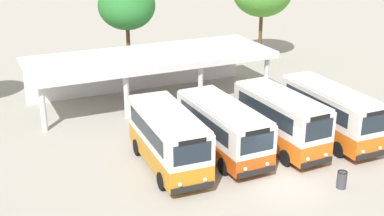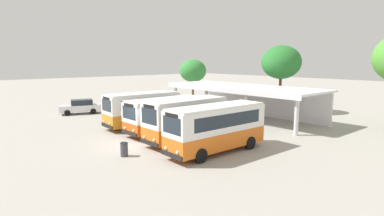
{
  "view_description": "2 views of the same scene",
  "coord_description": "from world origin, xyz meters",
  "views": [
    {
      "loc": [
        -13.73,
        -19.05,
        12.62
      ],
      "look_at": [
        -1.45,
        7.74,
        1.57
      ],
      "focal_mm": 48.53,
      "sensor_mm": 36.0,
      "label": 1
    },
    {
      "loc": [
        19.62,
        -10.81,
        6.06
      ],
      "look_at": [
        0.15,
        5.85,
        2.11
      ],
      "focal_mm": 29.08,
      "sensor_mm": 36.0,
      "label": 2
    }
  ],
  "objects": [
    {
      "name": "ground_plane",
      "position": [
        0.0,
        0.0,
        0.0
      ],
      "size": [
        180.0,
        180.0,
        0.0
      ],
      "primitive_type": "plane",
      "color": "#A39E93"
    },
    {
      "name": "city_bus_nearest_orange",
      "position": [
        -4.58,
        3.91,
        1.74
      ],
      "size": [
        2.64,
        6.99,
        3.13
      ],
      "color": "black",
      "rests_on": "ground"
    },
    {
      "name": "city_bus_second_in_row",
      "position": [
        -1.23,
        4.17,
        1.63
      ],
      "size": [
        2.54,
        7.2,
        2.92
      ],
      "color": "black",
      "rests_on": "ground"
    },
    {
      "name": "city_bus_middle_cream",
      "position": [
        2.12,
        3.58,
        1.79
      ],
      "size": [
        2.4,
        6.8,
        3.24
      ],
      "color": "black",
      "rests_on": "ground"
    },
    {
      "name": "city_bus_fourth_amber",
      "position": [
        5.47,
        3.41,
        1.75
      ],
      "size": [
        2.31,
        7.44,
        3.15
      ],
      "color": "black",
      "rests_on": "ground"
    },
    {
      "name": "parked_car_flank",
      "position": [
        -15.33,
        2.29,
        0.83
      ],
      "size": [
        3.03,
        4.75,
        1.62
      ],
      "color": "black",
      "rests_on": "ground"
    },
    {
      "name": "terminal_canopy",
      "position": [
        -1.66,
        14.94,
        2.68
      ],
      "size": [
        17.31,
        6.22,
        3.4
      ],
      "color": "silver",
      "rests_on": "ground"
    },
    {
      "name": "waiting_chair_end_by_column",
      "position": [
        -3.3,
        13.36,
        0.52
      ],
      "size": [
        0.46,
        0.46,
        0.86
      ],
      "color": "slate",
      "rests_on": "ground"
    },
    {
      "name": "waiting_chair_second_from_end",
      "position": [
        -2.67,
        13.45,
        0.52
      ],
      "size": [
        0.46,
        0.46,
        0.86
      ],
      "color": "slate",
      "rests_on": "ground"
    },
    {
      "name": "waiting_chair_middle_seat",
      "position": [
        -2.03,
        13.41,
        0.52
      ],
      "size": [
        0.46,
        0.46,
        0.86
      ],
      "color": "slate",
      "rests_on": "ground"
    },
    {
      "name": "waiting_chair_fourth_seat",
      "position": [
        -1.4,
        13.36,
        0.52
      ],
      "size": [
        0.46,
        0.46,
        0.86
      ],
      "color": "slate",
      "rests_on": "ground"
    },
    {
      "name": "roadside_tree_behind_canopy",
      "position": [
        -1.24,
        20.63,
        5.81
      ],
      "size": [
        4.56,
        4.56,
        7.77
      ],
      "color": "brown",
      "rests_on": "ground"
    },
    {
      "name": "roadside_tree_west_of_canopy",
      "position": [
        -14.28,
        18.36,
        4.54
      ],
      "size": [
        3.82,
        3.82,
        6.19
      ],
      "color": "brown",
      "rests_on": "ground"
    },
    {
      "name": "litter_bin_apron",
      "position": [
        2.3,
        -1.67,
        0.46
      ],
      "size": [
        0.49,
        0.49,
        0.9
      ],
      "color": "#3F3F47",
      "rests_on": "ground"
    }
  ]
}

